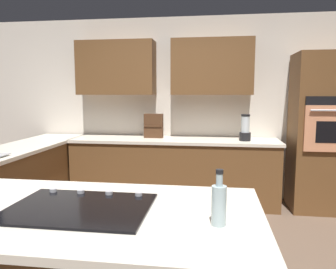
{
  "coord_description": "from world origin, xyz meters",
  "views": [
    {
      "loc": [
        -0.44,
        2.69,
        1.52
      ],
      "look_at": [
        0.14,
        -1.37,
        1.0
      ],
      "focal_mm": 34.88,
      "sensor_mm": 36.0,
      "label": 1
    }
  ],
  "objects_px": {
    "blender": "(245,129)",
    "second_bottle": "(219,203)",
    "cooktop": "(80,207)",
    "spice_rack": "(154,126)",
    "wall_oven": "(324,133)"
  },
  "relations": [
    {
      "from": "spice_rack",
      "to": "wall_oven",
      "type": "bearing_deg",
      "value": 177.86
    },
    {
      "from": "spice_rack",
      "to": "second_bottle",
      "type": "bearing_deg",
      "value": 106.25
    },
    {
      "from": "wall_oven",
      "to": "blender",
      "type": "height_order",
      "value": "wall_oven"
    },
    {
      "from": "blender",
      "to": "second_bottle",
      "type": "distance_m",
      "value": 2.89
    },
    {
      "from": "wall_oven",
      "to": "second_bottle",
      "type": "xyz_separation_m",
      "value": [
        1.38,
        2.9,
        -0.01
      ]
    },
    {
      "from": "blender",
      "to": "second_bottle",
      "type": "relative_size",
      "value": 1.29
    },
    {
      "from": "spice_rack",
      "to": "blender",
      "type": "bearing_deg",
      "value": 174.65
    },
    {
      "from": "second_bottle",
      "to": "blender",
      "type": "bearing_deg",
      "value": -97.55
    },
    {
      "from": "cooktop",
      "to": "second_bottle",
      "type": "bearing_deg",
      "value": 170.88
    },
    {
      "from": "second_bottle",
      "to": "spice_rack",
      "type": "bearing_deg",
      "value": -73.75
    },
    {
      "from": "cooktop",
      "to": "spice_rack",
      "type": "distance_m",
      "value": 2.87
    },
    {
      "from": "cooktop",
      "to": "spice_rack",
      "type": "relative_size",
      "value": 2.24
    },
    {
      "from": "cooktop",
      "to": "blender",
      "type": "height_order",
      "value": "blender"
    },
    {
      "from": "second_bottle",
      "to": "wall_oven",
      "type": "bearing_deg",
      "value": -115.45
    },
    {
      "from": "cooktop",
      "to": "second_bottle",
      "type": "relative_size",
      "value": 2.81
    }
  ]
}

